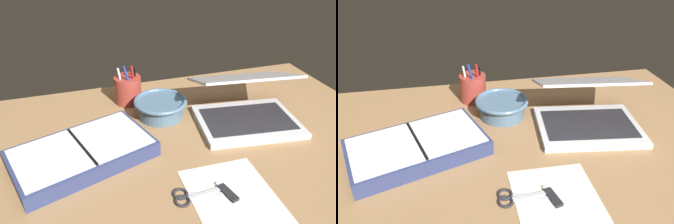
% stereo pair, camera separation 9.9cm
% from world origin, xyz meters
% --- Properties ---
extents(desk_top, '(1.40, 1.00, 0.02)m').
position_xyz_m(desk_top, '(0.00, 0.00, 0.01)').
color(desk_top, '#936D47').
rests_on(desk_top, ground).
extents(laptop, '(0.35, 0.34, 0.17)m').
position_xyz_m(laptop, '(0.26, 0.12, 0.07)').
color(laptop, silver).
rests_on(laptop, desk_top).
extents(bowl, '(0.18, 0.18, 0.06)m').
position_xyz_m(bowl, '(0.00, 0.23, 0.05)').
color(bowl, slate).
rests_on(bowl, desk_top).
extents(pen_cup, '(0.09, 0.09, 0.15)m').
position_xyz_m(pen_cup, '(-0.08, 0.35, 0.07)').
color(pen_cup, '#9E382D').
rests_on(pen_cup, desk_top).
extents(planner, '(0.42, 0.32, 0.05)m').
position_xyz_m(planner, '(-0.27, 0.06, 0.04)').
color(planner, navy).
rests_on(planner, desk_top).
extents(scissors, '(0.12, 0.06, 0.01)m').
position_xyz_m(scissors, '(-0.05, -0.16, 0.02)').
color(scissors, '#B7B7BC').
rests_on(scissors, desk_top).
extents(paper_sheet_front, '(0.21, 0.29, 0.00)m').
position_xyz_m(paper_sheet_front, '(0.06, -0.21, 0.02)').
color(paper_sheet_front, silver).
rests_on(paper_sheet_front, desk_top).
extents(usb_drive, '(0.03, 0.07, 0.01)m').
position_xyz_m(usb_drive, '(0.05, -0.18, 0.02)').
color(usb_drive, black).
rests_on(usb_drive, desk_top).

